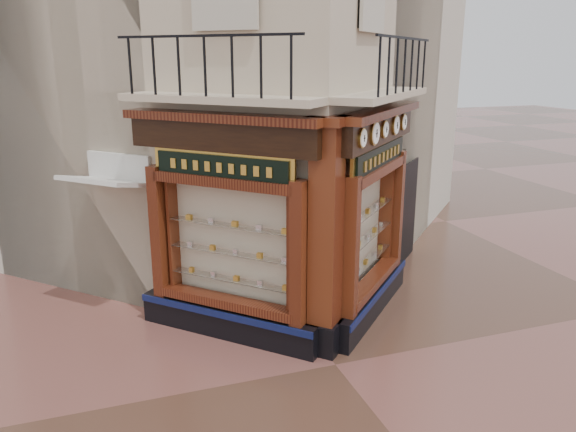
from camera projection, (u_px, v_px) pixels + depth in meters
name	position (u px, v px, depth m)	size (l,w,h in m)	color
ground	(335.00, 365.00, 9.17)	(80.00, 80.00, 0.00)	#4C2F23
main_building	(235.00, 6.00, 13.12)	(8.00, 8.00, 12.00)	#BFAF95
neighbour_left	(121.00, 31.00, 14.73)	(8.00, 8.00, 11.00)	beige
neighbour_right	(298.00, 33.00, 16.28)	(8.00, 8.00, 11.00)	beige
shopfront_left	(226.00, 231.00, 9.61)	(2.86, 2.86, 3.98)	black
shopfront_right	(373.00, 216.00, 10.49)	(2.86, 2.86, 3.98)	black
corner_pilaster	(326.00, 243.00, 9.09)	(0.85, 0.85, 3.98)	black
balcony	(305.00, 96.00, 9.36)	(5.94, 2.97, 1.03)	#BFAF95
clock_a	(362.00, 138.00, 8.78)	(0.26, 0.26, 0.32)	#AE8B3A
clock_b	(375.00, 133.00, 9.34)	(0.33, 0.33, 0.41)	#AE8B3A
clock_c	(385.00, 129.00, 9.84)	(0.26, 0.26, 0.31)	#AE8B3A
clock_d	(396.00, 125.00, 10.44)	(0.30, 0.30, 0.38)	#AE8B3A
clock_e	(404.00, 122.00, 10.94)	(0.26, 0.26, 0.32)	#AE8B3A
awning	(115.00, 314.00, 10.96)	(1.48, 0.89, 0.08)	silver
signboard_left	(221.00, 167.00, 9.23)	(1.94, 1.94, 0.52)	gold
signboard_right	(380.00, 157.00, 10.15)	(2.11, 2.11, 0.56)	gold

